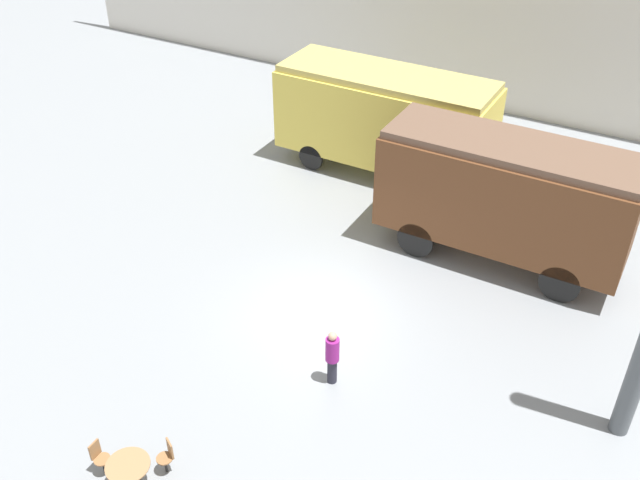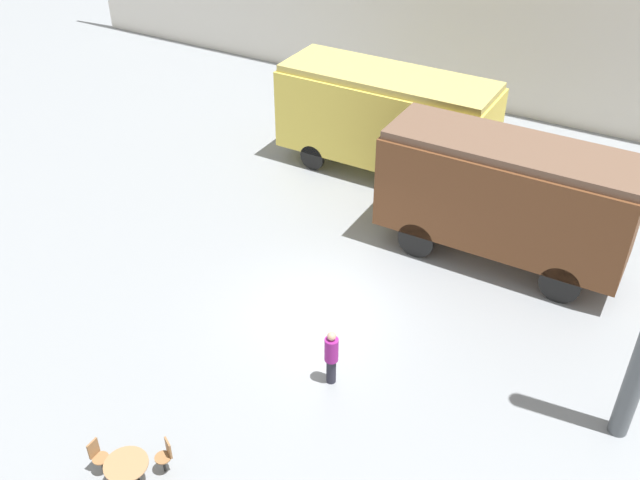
{
  "view_description": "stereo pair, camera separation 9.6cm",
  "coord_description": "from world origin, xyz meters",
  "px_view_note": "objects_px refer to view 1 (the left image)",
  "views": [
    {
      "loc": [
        7.43,
        -13.11,
        12.94
      ],
      "look_at": [
        -0.57,
        1.0,
        1.6
      ],
      "focal_mm": 40.0,
      "sensor_mm": 36.0,
      "label": 1
    },
    {
      "loc": [
        7.51,
        -13.07,
        12.94
      ],
      "look_at": [
        -0.57,
        1.0,
        1.6
      ],
      "focal_mm": 40.0,
      "sensor_mm": 36.0,
      "label": 2
    }
  ],
  "objects_px": {
    "cafe_table_near": "(129,469)",
    "passenger_coach_wooden": "(506,192)",
    "passenger_coach_vintage": "(385,116)",
    "visitor_person": "(332,356)"
  },
  "relations": [
    {
      "from": "passenger_coach_vintage",
      "to": "passenger_coach_wooden",
      "type": "relative_size",
      "value": 1.05
    },
    {
      "from": "passenger_coach_vintage",
      "to": "cafe_table_near",
      "type": "relative_size",
      "value": 8.18
    },
    {
      "from": "cafe_table_near",
      "to": "visitor_person",
      "type": "distance_m",
      "value": 5.26
    },
    {
      "from": "passenger_coach_vintage",
      "to": "cafe_table_near",
      "type": "height_order",
      "value": "passenger_coach_vintage"
    },
    {
      "from": "cafe_table_near",
      "to": "visitor_person",
      "type": "bearing_deg",
      "value": 65.19
    },
    {
      "from": "passenger_coach_vintage",
      "to": "visitor_person",
      "type": "distance_m",
      "value": 10.95
    },
    {
      "from": "passenger_coach_vintage",
      "to": "passenger_coach_wooden",
      "type": "distance_m",
      "value": 6.27
    },
    {
      "from": "cafe_table_near",
      "to": "passenger_coach_vintage",
      "type": "bearing_deg",
      "value": 95.04
    },
    {
      "from": "visitor_person",
      "to": "passenger_coach_vintage",
      "type": "bearing_deg",
      "value": 108.95
    },
    {
      "from": "cafe_table_near",
      "to": "passenger_coach_wooden",
      "type": "bearing_deg",
      "value": 71.11
    }
  ]
}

